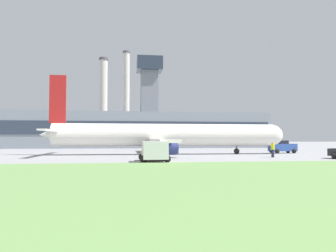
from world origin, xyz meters
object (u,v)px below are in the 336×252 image
(pushback_tug, at_px, (283,147))
(fuel_truck, at_px, (154,152))
(ground_crew_person, at_px, (273,149))
(airplane, at_px, (163,135))

(pushback_tug, distance_m, fuel_truck, 26.42)
(pushback_tug, distance_m, ground_crew_person, 12.43)
(airplane, bearing_deg, pushback_tug, 5.15)
(ground_crew_person, bearing_deg, pushback_tug, 57.99)
(airplane, height_order, fuel_truck, airplane)
(airplane, height_order, pushback_tug, airplane)
(pushback_tug, xyz_separation_m, fuel_truck, (-20.99, -16.05, 0.10))
(airplane, xyz_separation_m, fuel_truck, (-2.61, -14.39, -1.69))
(pushback_tug, bearing_deg, airplane, -174.85)
(airplane, relative_size, pushback_tug, 8.17)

